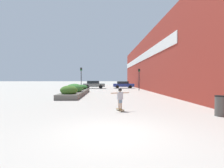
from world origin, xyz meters
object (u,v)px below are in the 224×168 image
(trash_bin, at_px, (220,106))
(traffic_light_left, at_px, (81,75))
(car_center_left, at_px, (123,85))
(car_center_right, at_px, (94,84))
(skateboarder, at_px, (120,96))
(traffic_light_right, at_px, (139,76))
(car_leftmost, at_px, (171,85))
(skateboard, at_px, (120,110))

(trash_bin, distance_m, traffic_light_left, 21.72)
(car_center_left, bearing_deg, car_center_right, -82.45)
(skateboarder, relative_size, trash_bin, 1.19)
(skateboarder, bearing_deg, traffic_light_right, 55.97)
(car_center_left, distance_m, car_center_right, 5.86)
(car_leftmost, distance_m, car_center_left, 9.15)
(skateboarder, relative_size, traffic_light_right, 0.35)
(car_leftmost, xyz_separation_m, traffic_light_right, (-6.64, -3.65, 1.60))
(car_center_left, distance_m, traffic_light_left, 10.41)
(car_leftmost, xyz_separation_m, traffic_light_left, (-15.83, -3.56, 1.70))
(skateboarder, bearing_deg, car_leftmost, 42.73)
(traffic_light_right, bearing_deg, traffic_light_left, 179.45)
(trash_bin, bearing_deg, traffic_light_right, 90.79)
(skateboard, distance_m, car_leftmost, 24.18)
(car_leftmost, relative_size, car_center_left, 0.93)
(car_center_left, xyz_separation_m, traffic_light_right, (1.80, -7.20, 1.63))
(traffic_light_left, bearing_deg, traffic_light_right, -0.55)
(skateboard, height_order, trash_bin, trash_bin)
(car_leftmost, bearing_deg, traffic_light_right, -61.17)
(skateboard, distance_m, skateboarder, 0.75)
(car_center_left, xyz_separation_m, traffic_light_left, (-7.40, -7.12, 1.73))
(car_center_right, bearing_deg, skateboarder, 7.30)
(skateboarder, xyz_separation_m, car_center_left, (2.71, 25.00, -0.09))
(car_center_left, distance_m, traffic_light_right, 7.60)
(car_center_left, bearing_deg, traffic_light_left, -46.12)
(car_center_right, bearing_deg, traffic_light_left, -14.03)
(skateboarder, height_order, traffic_light_left, traffic_light_left)
(skateboard, distance_m, car_center_left, 25.16)
(car_center_left, relative_size, car_center_right, 0.98)
(car_center_right, distance_m, traffic_light_left, 6.75)
(car_leftmost, bearing_deg, traffic_light_left, -77.31)
(skateboard, relative_size, car_leftmost, 0.20)
(trash_bin, height_order, traffic_light_right, traffic_light_right)
(skateboarder, bearing_deg, car_center_left, 64.00)
(skateboard, height_order, traffic_light_right, traffic_light_right)
(skateboarder, bearing_deg, traffic_light_left, 84.87)
(skateboard, distance_m, traffic_light_right, 18.50)
(traffic_light_left, bearing_deg, skateboard, -75.31)
(traffic_light_left, bearing_deg, skateboarder, -75.31)
(trash_bin, bearing_deg, car_center_left, 94.45)
(car_center_right, bearing_deg, car_center_left, 97.55)
(car_center_right, height_order, traffic_light_left, traffic_light_left)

